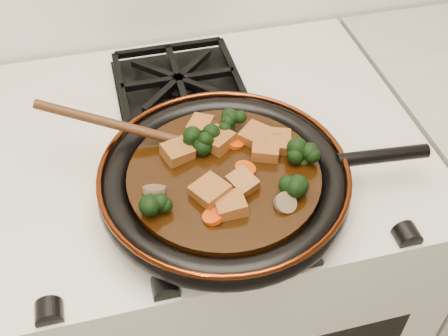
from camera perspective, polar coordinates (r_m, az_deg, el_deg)
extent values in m
cube|color=beige|center=(1.30, -2.22, -11.67)|extent=(0.76, 0.60, 0.90)
cylinder|color=black|center=(0.83, 0.00, -1.78)|extent=(0.34, 0.34, 0.01)
torus|color=black|center=(0.83, 0.00, -1.35)|extent=(0.37, 0.37, 0.04)
torus|color=#4F1E0B|center=(0.81, 0.00, -0.34)|extent=(0.37, 0.37, 0.01)
cylinder|color=black|center=(0.87, 15.84, 1.22)|extent=(0.14, 0.03, 0.02)
cylinder|color=black|center=(0.82, 0.00, -1.02)|extent=(0.28, 0.28, 0.02)
cube|color=brown|center=(0.83, -4.75, 1.57)|extent=(0.05, 0.05, 0.03)
cube|color=brown|center=(0.84, 4.22, 1.72)|extent=(0.05, 0.05, 0.02)
cube|color=brown|center=(0.79, 1.89, -1.55)|extent=(0.05, 0.05, 0.03)
cube|color=brown|center=(0.76, 0.68, -3.83)|extent=(0.04, 0.04, 0.03)
cube|color=brown|center=(0.85, 5.50, 2.58)|extent=(0.05, 0.05, 0.03)
cube|color=brown|center=(0.78, -1.36, -2.48)|extent=(0.06, 0.06, 0.03)
cube|color=brown|center=(0.86, 3.30, 3.21)|extent=(0.06, 0.06, 0.03)
cube|color=brown|center=(0.87, -2.38, 4.22)|extent=(0.05, 0.05, 0.02)
cube|color=brown|center=(0.85, -0.66, 2.79)|extent=(0.06, 0.06, 0.03)
cylinder|color=#C73805|center=(0.81, 2.15, -0.11)|extent=(0.03, 0.03, 0.01)
cylinder|color=#C73805|center=(0.85, -2.60, 2.22)|extent=(0.03, 0.03, 0.02)
cylinder|color=#C73805|center=(0.75, -1.10, -4.92)|extent=(0.03, 0.03, 0.02)
cylinder|color=#C73805|center=(0.85, 1.08, 2.65)|extent=(0.03, 0.03, 0.02)
cylinder|color=brown|center=(0.77, 6.26, -3.57)|extent=(0.04, 0.04, 0.02)
cylinder|color=brown|center=(0.86, 5.09, 3.23)|extent=(0.04, 0.04, 0.03)
cylinder|color=brown|center=(0.79, -7.10, -2.23)|extent=(0.04, 0.04, 0.02)
cylinder|color=brown|center=(0.88, -1.89, 4.52)|extent=(0.04, 0.04, 0.02)
ellipsoid|color=#41210D|center=(0.85, -3.56, 2.50)|extent=(0.07, 0.06, 0.02)
cylinder|color=#41210D|center=(0.85, -11.21, 4.42)|extent=(0.02, 0.02, 0.23)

